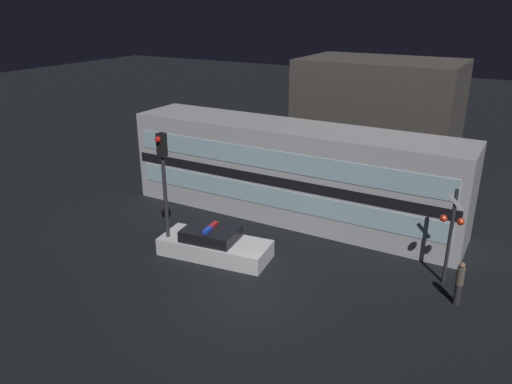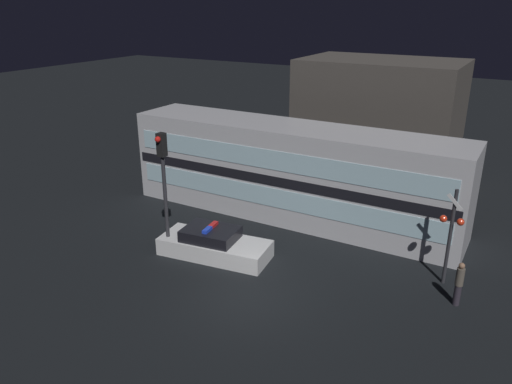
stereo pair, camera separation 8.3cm
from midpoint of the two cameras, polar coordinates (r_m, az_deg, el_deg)
The scene contains 7 objects.
ground_plane at distance 17.73m, azimuth -0.88°, elevation -11.83°, with size 120.00×120.00×0.00m, color black.
train at distance 23.22m, azimuth 4.18°, elevation 2.30°, with size 15.80×3.07×4.37m.
police_car at distance 20.16m, azimuth -4.71°, elevation -6.01°, with size 4.62×2.30×1.28m.
pedestrian at distance 18.19m, azimuth 22.30°, elevation -9.65°, with size 0.27×0.27×1.59m.
crossing_signal_near at distance 18.74m, azimuth 21.47°, elevation -4.13°, with size 0.82×0.33×3.64m.
traffic_light_corner at distance 19.57m, azimuth -10.40°, elevation 1.83°, with size 0.30×0.46×4.99m.
building_left at distance 29.28m, azimuth 13.87°, elevation 8.02°, with size 8.53×5.47×6.65m.
Camera 2 is at (7.70, -12.75, 9.63)m, focal length 35.00 mm.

